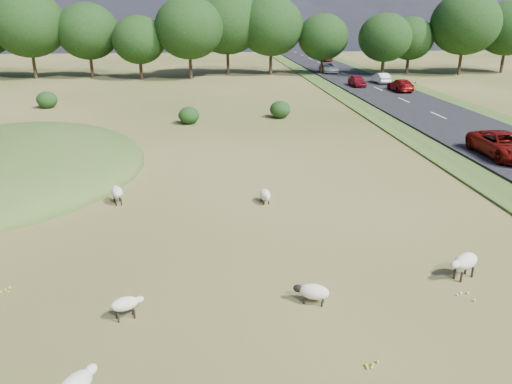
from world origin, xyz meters
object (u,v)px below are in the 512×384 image
(sheep_5, at_px, (465,262))
(sheep_4, at_px, (117,192))
(car_0, at_px, (326,58))
(car_7, at_px, (504,145))
(sheep_1, at_px, (126,304))
(sheep_3, at_px, (313,291))
(car_6, at_px, (329,68))
(car_1, at_px, (357,81))
(car_5, at_px, (381,78))
(sheep_2, at_px, (265,195))
(car_4, at_px, (401,85))

(sheep_5, bearing_deg, sheep_4, -60.73)
(car_0, height_order, car_7, car_7)
(sheep_1, height_order, car_0, car_0)
(sheep_3, distance_m, car_6, 62.36)
(car_1, xyz_separation_m, car_5, (3.80, 2.40, -0.01))
(sheep_2, xyz_separation_m, car_7, (15.54, 5.81, 0.59))
(car_4, distance_m, car_7, 27.32)
(car_6, bearing_deg, sheep_1, -108.93)
(car_1, distance_m, car_7, 31.30)
(sheep_1, distance_m, sheep_4, 10.01)
(sheep_2, distance_m, car_7, 16.60)
(car_1, distance_m, car_5, 4.49)
(car_6, bearing_deg, sheep_3, -103.98)
(sheep_4, xyz_separation_m, car_6, (22.65, 50.93, 0.31))
(sheep_4, distance_m, car_4, 41.69)
(car_0, distance_m, car_6, 18.16)
(sheep_2, height_order, sheep_5, sheep_5)
(sheep_1, distance_m, car_5, 54.60)
(car_0, bearing_deg, sheep_4, 68.94)
(car_1, distance_m, car_6, 14.46)
(sheep_2, distance_m, sheep_3, 8.96)
(car_4, relative_size, car_6, 0.97)
(sheep_5, relative_size, car_7, 0.25)
(sheep_1, xyz_separation_m, car_4, (24.64, 42.07, 0.41))
(sheep_3, height_order, car_4, car_4)
(sheep_2, height_order, car_6, car_6)
(sheep_1, relative_size, car_1, 0.28)
(sheep_2, xyz_separation_m, sheep_3, (0.47, -8.95, 0.01))
(sheep_2, height_order, car_0, car_0)
(sheep_3, height_order, car_5, car_5)
(sheep_4, xyz_separation_m, sheep_5, (13.11, -8.56, 0.06))
(car_1, bearing_deg, car_7, -90.00)
(car_1, height_order, car_4, car_4)
(sheep_1, distance_m, car_7, 25.70)
(sheep_3, distance_m, sheep_4, 12.22)
(sheep_2, distance_m, car_1, 40.23)
(sheep_4, height_order, car_1, car_1)
(car_4, xyz_separation_m, car_7, (-3.80, -27.05, 0.09))
(car_1, bearing_deg, sheep_1, -114.23)
(sheep_4, distance_m, car_7, 23.24)
(car_1, xyz_separation_m, car_6, (0.00, 14.46, 0.02))
(sheep_2, xyz_separation_m, car_0, (19.34, 69.32, 0.46))
(sheep_1, xyz_separation_m, sheep_3, (5.78, 0.26, -0.08))
(car_0, bearing_deg, car_4, 90.00)
(sheep_1, relative_size, sheep_3, 0.86)
(car_0, relative_size, car_4, 0.93)
(sheep_1, relative_size, car_5, 0.27)
(sheep_1, bearing_deg, car_6, 51.10)
(car_4, height_order, car_7, car_7)
(sheep_2, bearing_deg, car_0, 157.26)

